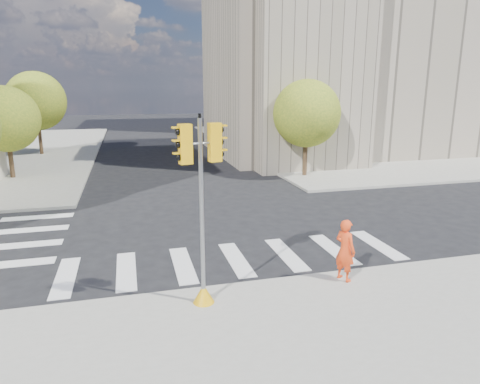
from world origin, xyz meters
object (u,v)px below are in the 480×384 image
at_px(lamp_near, 291,103).
at_px(lamp_far, 240,98).
at_px(traffic_signal, 202,227).
at_px(photographer, 345,250).

xyz_separation_m(lamp_near, lamp_far, (0.00, 14.00, 0.00)).
xyz_separation_m(lamp_far, traffic_signal, (-9.72, -32.91, -2.33)).
bearing_deg(traffic_signal, lamp_far, 61.31).
relative_size(lamp_far, photographer, 4.39).
distance_m(lamp_near, traffic_signal, 21.39).
bearing_deg(lamp_far, photographer, -99.57).
bearing_deg(traffic_signal, photographer, -8.03).
height_order(traffic_signal, photographer, traffic_signal).
height_order(lamp_near, lamp_far, same).
distance_m(lamp_far, photographer, 33.25).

